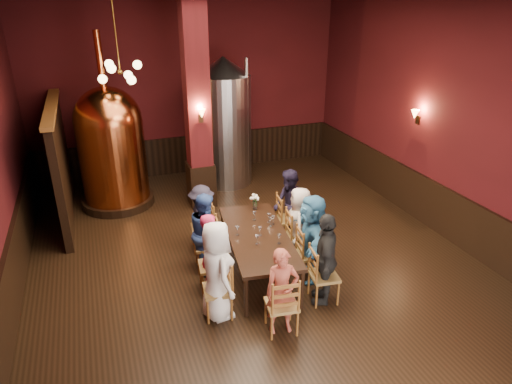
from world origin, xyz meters
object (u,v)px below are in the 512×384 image
object	(u,v)px
person_1	(211,253)
copper_kettle	(112,146)
dining_table	(258,238)
steel_vessel	(225,122)
rose_vase	(255,199)
person_2	(206,232)
person_0	(217,271)

from	to	relation	value
person_1	copper_kettle	world-z (taller)	copper_kettle
dining_table	person_1	size ratio (longest dim) A/B	1.80
steel_vessel	rose_vase	size ratio (longest dim) A/B	10.41
person_2	dining_table	bearing A→B (deg)	-111.89
person_1	copper_kettle	distance (m)	4.23
person_1	rose_vase	xyz separation A→B (m)	(1.19, 1.18, 0.25)
copper_kettle	steel_vessel	size ratio (longest dim) A/B	1.22
dining_table	rose_vase	distance (m)	1.05
dining_table	rose_vase	bearing A→B (deg)	80.44
steel_vessel	rose_vase	world-z (taller)	steel_vessel
dining_table	person_1	xyz separation A→B (m)	(-0.89, -0.21, 0.01)
dining_table	person_1	distance (m)	0.91
person_0	copper_kettle	world-z (taller)	copper_kettle
copper_kettle	rose_vase	world-z (taller)	copper_kettle
person_0	person_2	xyz separation A→B (m)	(0.18, 1.32, -0.07)
copper_kettle	rose_vase	size ratio (longest dim) A/B	12.67
person_0	person_1	bearing A→B (deg)	-13.00
copper_kettle	steel_vessel	bearing A→B (deg)	8.69
person_2	person_1	bearing A→B (deg)	179.33
person_2	person_0	bearing A→B (deg)	179.33
person_0	steel_vessel	distance (m)	5.40
dining_table	steel_vessel	distance (m)	4.35
dining_table	steel_vessel	bearing A→B (deg)	88.44
person_2	copper_kettle	distance (m)	3.64
person_0	person_1	world-z (taller)	person_0
dining_table	steel_vessel	world-z (taller)	steel_vessel
rose_vase	copper_kettle	bearing A→B (deg)	130.20
person_1	steel_vessel	xyz separation A→B (m)	(1.57, 4.41, 0.89)
rose_vase	person_2	bearing A→B (deg)	-154.32
person_2	steel_vessel	world-z (taller)	steel_vessel
dining_table	person_2	size ratio (longest dim) A/B	1.73
dining_table	rose_vase	xyz separation A→B (m)	(0.30, 0.97, 0.26)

